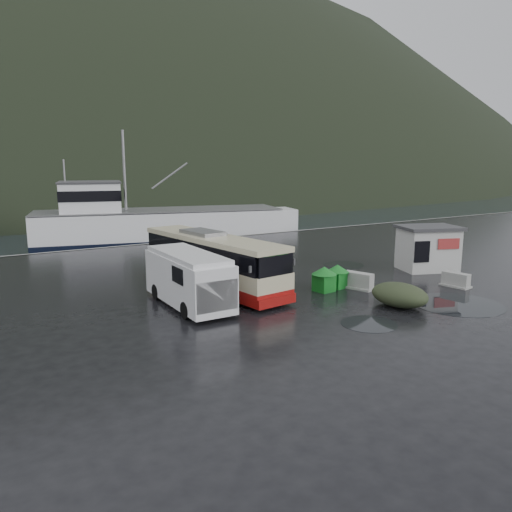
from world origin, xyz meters
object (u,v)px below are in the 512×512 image
coach_bus (213,287)px  waste_bin_right (337,288)px  jersey_barrier_a (358,288)px  jersey_barrier_b (455,287)px  waste_bin_left (324,291)px  dome_tent (399,306)px  fishing_trawler (161,230)px  white_van (189,306)px  ticket_kiosk (426,270)px

coach_bus → waste_bin_right: coach_bus is taller
jersey_barrier_a → jersey_barrier_b: 5.50m
waste_bin_left → jersey_barrier_a: (1.95, -0.50, 0.00)m
jersey_barrier_a → jersey_barrier_b: (4.88, -2.52, 0.00)m
waste_bin_left → dome_tent: 4.28m
jersey_barrier_b → fishing_trawler: (-5.57, 30.42, 0.00)m
coach_bus → waste_bin_right: bearing=-39.1°
white_van → jersey_barrier_a: (9.21, -1.75, 0.00)m
ticket_kiosk → waste_bin_left: bearing=-154.7°
coach_bus → dome_tent: 9.93m
white_van → waste_bin_right: white_van is taller
waste_bin_left → dome_tent: bearing=-72.8°
coach_bus → jersey_barrier_a: coach_bus is taller
waste_bin_right → jersey_barrier_b: 6.59m
waste_bin_left → dome_tent: (1.26, -4.09, 0.00)m
dome_tent → jersey_barrier_a: (0.69, 3.59, 0.00)m
white_van → waste_bin_right: bearing=-6.5°
fishing_trawler → waste_bin_left: bearing=-78.8°
dome_tent → waste_bin_left: bearing=107.2°
white_van → waste_bin_left: bearing=-9.4°
white_van → waste_bin_left: (7.25, -1.25, 0.00)m
dome_tent → fishing_trawler: fishing_trawler is taller
coach_bus → ticket_kiosk: (13.71, -3.08, 0.00)m
ticket_kiosk → jersey_barrier_a: bearing=-149.4°
fishing_trawler → white_van: bearing=-94.2°
coach_bus → jersey_barrier_b: coach_bus is taller
white_van → dome_tent: bearing=-31.7°
coach_bus → waste_bin_right: size_ratio=8.50×
coach_bus → dome_tent: size_ratio=3.80×
ticket_kiosk → jersey_barrier_b: size_ratio=2.30×
ticket_kiosk → jersey_barrier_a: size_ratio=2.04×
fishing_trawler → jersey_barrier_a: bearing=-74.8°
waste_bin_left → waste_bin_right: bearing=12.0°
white_van → jersey_barrier_a: 9.37m
waste_bin_right → fishing_trawler: size_ratio=0.05×
white_van → jersey_barrier_a: size_ratio=3.54×
white_van → waste_bin_left: 7.36m
coach_bus → jersey_barrier_a: bearing=-40.4°
coach_bus → white_van: bearing=-141.7°
waste_bin_left → ticket_kiosk: size_ratio=0.37×
dome_tent → fishing_trawler: 31.48m
coach_bus → ticket_kiosk: bearing=-19.8°
waste_bin_left → ticket_kiosk: ticket_kiosk is taller
waste_bin_right → jersey_barrier_a: bearing=-41.3°
dome_tent → jersey_barrier_a: dome_tent is taller
waste_bin_left → waste_bin_right: size_ratio=1.04×
waste_bin_right → jersey_barrier_b: bearing=-29.7°
coach_bus → ticket_kiosk: 14.05m
white_van → fishing_trawler: 27.50m
waste_bin_left → ticket_kiosk: 9.06m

